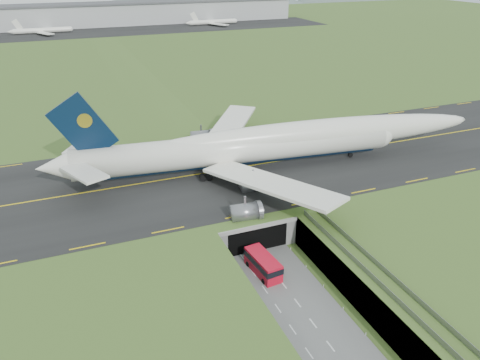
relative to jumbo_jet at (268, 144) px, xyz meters
name	(u,v)px	position (x,y,z in m)	size (l,w,h in m)	color
ground	(276,276)	(-12.65, -31.02, -11.81)	(900.00, 900.00, 0.00)	#415A24
airfield_deck	(276,262)	(-12.65, -31.02, -8.81)	(800.00, 800.00, 6.00)	gray
trench_road	(296,302)	(-12.65, -38.52, -11.71)	(12.00, 75.00, 0.20)	slate
taxiway	(214,172)	(-12.65, 1.98, -5.72)	(800.00, 44.00, 0.18)	black
tunnel_portal	(241,215)	(-12.65, -14.31, -8.47)	(17.00, 22.30, 6.00)	gray
guideway	(403,304)	(-1.65, -50.13, -6.48)	(3.00, 53.00, 7.05)	#A8A8A3
jumbo_jet	(268,144)	(0.00, 0.00, 0.00)	(103.57, 64.64, 21.51)	white
shuttle_tram	(263,264)	(-14.49, -29.48, -9.93)	(4.06, 8.77, 3.44)	red
cargo_terminal	(90,15)	(-12.79, 268.40, 2.15)	(320.00, 67.00, 15.60)	#B2B2B2
distant_hills	(146,17)	(51.73, 398.98, -15.81)	(700.00, 91.00, 60.00)	#54655F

